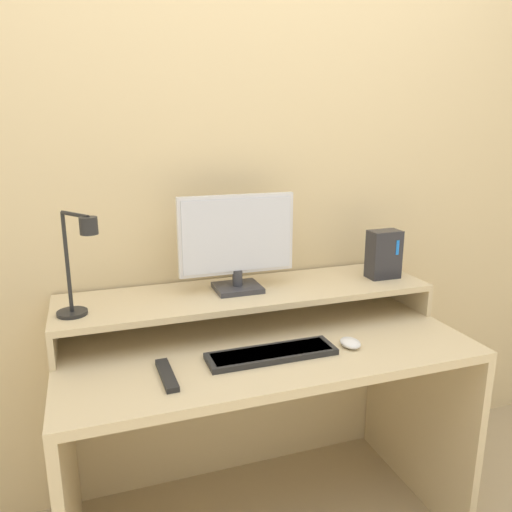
% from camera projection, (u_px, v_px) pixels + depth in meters
% --- Properties ---
extents(wall_back, '(6.00, 0.05, 2.50)m').
position_uv_depth(wall_back, '(230.00, 180.00, 1.90)').
color(wall_back, beige).
rests_on(wall_back, ground_plane).
extents(desk, '(1.34, 0.68, 0.75)m').
position_uv_depth(desk, '(263.00, 395.00, 1.74)').
color(desk, beige).
rests_on(desk, ground_plane).
extents(monitor_shelf, '(1.34, 0.35, 0.12)m').
position_uv_depth(monitor_shelf, '(248.00, 295.00, 1.81)').
color(monitor_shelf, beige).
rests_on(monitor_shelf, desk).
extents(monitor, '(0.42, 0.14, 0.35)m').
position_uv_depth(monitor, '(237.00, 241.00, 1.76)').
color(monitor, '#38383D').
rests_on(monitor, monitor_shelf).
extents(desk_lamp, '(0.14, 0.18, 0.33)m').
position_uv_depth(desk_lamp, '(78.00, 263.00, 1.49)').
color(desk_lamp, black).
rests_on(desk_lamp, monitor_shelf).
extents(router_dock, '(0.12, 0.08, 0.19)m').
position_uv_depth(router_dock, '(384.00, 254.00, 1.93)').
color(router_dock, '#28282D').
rests_on(router_dock, monitor_shelf).
extents(keyboard, '(0.41, 0.12, 0.02)m').
position_uv_depth(keyboard, '(272.00, 353.00, 1.56)').
color(keyboard, '#282828').
rests_on(keyboard, desk).
extents(mouse, '(0.06, 0.08, 0.03)m').
position_uv_depth(mouse, '(350.00, 343.00, 1.62)').
color(mouse, white).
rests_on(mouse, desk).
extents(remote_control, '(0.04, 0.19, 0.02)m').
position_uv_depth(remote_control, '(167.00, 375.00, 1.43)').
color(remote_control, black).
rests_on(remote_control, desk).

